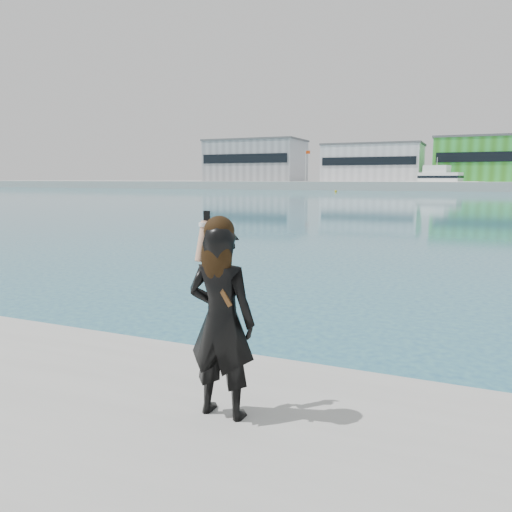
{
  "coord_description": "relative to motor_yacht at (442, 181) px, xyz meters",
  "views": [
    {
      "loc": [
        2.04,
        -3.83,
        2.72
      ],
      "look_at": [
        0.25,
        0.3,
        2.02
      ],
      "focal_mm": 35.0,
      "sensor_mm": 36.0,
      "label": 1
    }
  ],
  "objects": [
    {
      "name": "flagpole_left",
      "position": [
        -33.53,
        6.04,
        4.46
      ],
      "size": [
        1.28,
        0.16,
        8.0
      ],
      "color": "silver",
      "rests_on": "far_quay"
    },
    {
      "name": "buoy_far",
      "position": [
        -19.3,
        -18.2,
        -2.08
      ],
      "size": [
        0.5,
        0.5,
        0.5
      ],
      "primitive_type": "sphere",
      "color": "#E1BD0B",
      "rests_on": "ground"
    },
    {
      "name": "ground",
      "position": [
        4.38,
        -114.96,
        -2.08
      ],
      "size": [
        500.0,
        500.0,
        0.0
      ],
      "primitive_type": "plane",
      "color": "navy",
      "rests_on": "ground"
    },
    {
      "name": "far_quay",
      "position": [
        4.38,
        15.04,
        -1.08
      ],
      "size": [
        320.0,
        40.0,
        2.0
      ],
      "primitive_type": "cube",
      "color": "#9E9E99",
      "rests_on": "ground"
    },
    {
      "name": "motor_yacht",
      "position": [
        0.0,
        0.0,
        0.0
      ],
      "size": [
        16.44,
        8.83,
        7.4
      ],
      "rotation": [
        0.0,
        0.0,
        -0.3
      ],
      "color": "white",
      "rests_on": "ground"
    },
    {
      "name": "woman",
      "position": [
        4.63,
        -115.36,
        -0.44
      ],
      "size": [
        0.57,
        0.38,
        1.66
      ],
      "rotation": [
        0.0,
        0.0,
        3.14
      ],
      "color": "black",
      "rests_on": "near_quay"
    },
    {
      "name": "warehouse_white",
      "position": [
        -17.62,
        13.02,
        4.68
      ],
      "size": [
        24.48,
        15.35,
        9.5
      ],
      "color": "silver",
      "rests_on": "far_quay"
    },
    {
      "name": "warehouse_green",
      "position": [
        12.38,
        13.02,
        5.18
      ],
      "size": [
        30.6,
        16.36,
        10.5
      ],
      "color": "green",
      "rests_on": "far_quay"
    },
    {
      "name": "warehouse_grey_left",
      "position": [
        -50.62,
        13.02,
        5.68
      ],
      "size": [
        26.52,
        16.36,
        11.5
      ],
      "color": "gray",
      "rests_on": "far_quay"
    }
  ]
}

